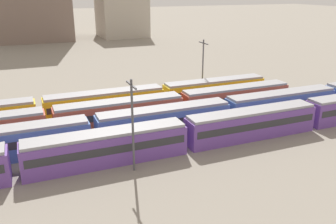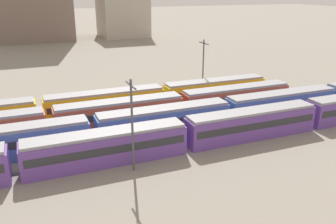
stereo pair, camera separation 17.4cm
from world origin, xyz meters
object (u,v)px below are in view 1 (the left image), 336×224
(train_track_3, at_px, (105,103))
(train_track_0, at_px, (309,114))
(train_track_1, at_px, (227,112))
(catenary_pole_0, at_px, (133,122))
(train_track_2, at_px, (120,113))
(catenary_pole_1, at_px, (203,66))

(train_track_3, bearing_deg, train_track_0, -31.97)
(train_track_0, relative_size, train_track_1, 1.51)
(train_track_0, xyz_separation_m, catenary_pole_0, (-26.17, -2.78, 3.65))
(train_track_2, bearing_deg, train_track_1, -20.30)
(train_track_0, bearing_deg, catenary_pole_0, -173.93)
(train_track_3, distance_m, catenary_pole_1, 18.69)
(train_track_1, distance_m, catenary_pole_0, 18.37)
(catenary_pole_1, bearing_deg, train_track_3, -170.49)
(train_track_3, relative_size, catenary_pole_0, 5.58)
(train_track_2, relative_size, catenary_pole_0, 5.58)
(train_track_0, xyz_separation_m, train_track_1, (-10.03, 5.20, 0.00))
(train_track_3, distance_m, catenary_pole_0, 18.78)
(train_track_1, relative_size, catenary_pole_0, 7.47)
(catenary_pole_1, bearing_deg, train_track_1, -103.02)
(train_track_0, height_order, catenary_pole_0, catenary_pole_0)
(train_track_0, distance_m, train_track_3, 29.47)
(train_track_0, distance_m, catenary_pole_1, 20.21)
(train_track_3, height_order, catenary_pole_0, catenary_pole_0)
(train_track_0, distance_m, train_track_1, 11.30)
(train_track_0, relative_size, train_track_2, 2.02)
(train_track_2, distance_m, catenary_pole_1, 19.39)
(train_track_1, bearing_deg, catenary_pole_0, -153.68)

